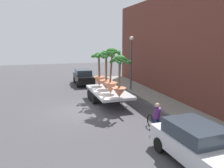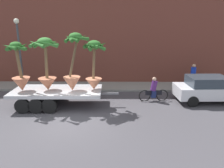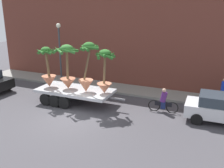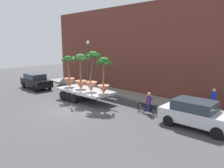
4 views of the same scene
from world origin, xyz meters
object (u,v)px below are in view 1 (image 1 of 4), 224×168
Objects in this scene: potted_palm_rear at (119,77)px; flatbed_trailer at (108,93)px; potted_palm_middle at (106,71)px; potted_palm_extra at (111,74)px; parked_car at (197,144)px; cyclist at (157,119)px; street_lamp at (131,56)px; trailing_car at (83,77)px; potted_palm_front at (99,73)px.

flatbed_trailer is at bearing -177.42° from potted_palm_rear.
potted_palm_middle reaches higher than potted_palm_rear.
potted_palm_extra reaches higher than flatbed_trailer.
parked_car is at bearing 6.07° from potted_palm_rear.
cyclist is (4.66, 1.05, -1.71)m from potted_palm_extra.
parked_car is 12.71m from street_lamp.
potted_palm_rear is at bearing 3.42° from trailing_car.
potted_palm_rear is 1.13m from potted_palm_extra.
potted_palm_rear reaches higher than trailing_car.
potted_palm_middle reaches higher than trailing_car.
potted_palm_front is at bearing -175.43° from potted_palm_rear.
trailing_car is (-13.36, -1.41, 0.16)m from cyclist.
potted_palm_rear is 0.67× the size of parked_car.
potted_palm_rear is 2.63m from potted_palm_middle.
cyclist is at bearing 8.96° from flatbed_trailer.
potted_palm_extra is (1.27, -0.12, 1.63)m from flatbed_trailer.
potted_palm_extra is 8.18m from parked_car.
potted_palm_extra is at bearing -2.84° from potted_palm_middle.
flatbed_trailer is 1.90× the size of potted_palm_extra.
trailing_car is 0.85× the size of street_lamp.
trailing_car is (-7.18, -0.44, -1.56)m from potted_palm_middle.
potted_palm_rear is 0.95× the size of potted_palm_middle.
flatbed_trailer is at bearing 7.39° from potted_palm_front.
potted_palm_rear is at bearing 4.57° from potted_palm_front.
parked_car is 1.01× the size of trailing_car.
potted_palm_middle is 4.30m from street_lamp.
potted_palm_extra is 8.84m from trailing_car.
potted_palm_front is (-1.43, -0.18, -0.32)m from potted_palm_middle.
potted_palm_front is 0.66× the size of trailing_car.
potted_palm_rear is 1.02× the size of potted_palm_front.
parked_car is (9.25, 0.84, 0.08)m from flatbed_trailer.
cyclist is 0.45× the size of trailing_car.
potted_palm_middle is at bearing 177.16° from potted_palm_extra.
street_lamp reaches higher than potted_palm_front.
potted_palm_front reaches higher than flatbed_trailer.
street_lamp reaches higher than potted_palm_rear.
potted_palm_front reaches higher than trailing_car.
potted_palm_extra is 0.77× the size of parked_car.
potted_palm_middle is (-2.63, -0.15, 0.05)m from potted_palm_rear.
potted_palm_rear reaches higher than cyclist.
potted_palm_front is 0.56× the size of street_lamp.
potted_palm_rear is 6.26m from street_lamp.
potted_palm_rear reaches higher than parked_car.
potted_palm_rear reaches higher than potted_palm_front.
flatbed_trailer is at bearing 174.79° from potted_palm_extra.
street_lamp reaches higher than potted_palm_extra.
street_lamp is (-1.35, 3.34, 1.17)m from potted_palm_front.
cyclist is at bearing 13.14° from potted_palm_rear.
trailing_car is 6.17m from street_lamp.
potted_palm_extra reaches higher than potted_palm_middle.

